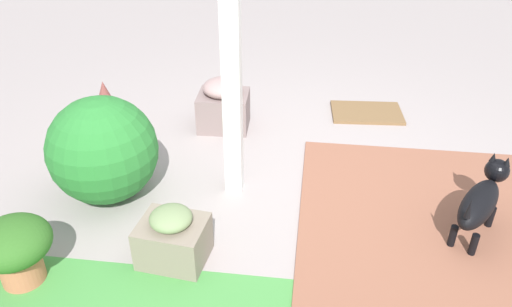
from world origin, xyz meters
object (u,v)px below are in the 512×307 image
Objects in this scene: porch_pillar at (231,48)px; doormat at (367,113)px; stone_planter_nearest at (223,105)px; dog at (481,200)px; terracotta_pot_spiky at (107,110)px; round_shrub at (103,150)px; stone_planter_far at (173,237)px; terracotta_pot_broad at (15,247)px.

porch_pillar reaches higher than doormat.
dog is (-1.93, 1.27, 0.05)m from stone_planter_nearest.
terracotta_pot_spiky reaches higher than doormat.
round_shrub is (0.90, 0.22, -0.72)m from porch_pillar.
stone_planter_far is 0.65× the size of doormat.
terracotta_pot_spiky is at bearing -68.72° from round_shrub.
doormat is at bearing -161.84° from stone_planter_nearest.
terracotta_pot_spiky is 0.78× the size of doormat.
terracotta_pot_spiky reaches higher than stone_planter_nearest.
stone_planter_far is (-0.01, 1.76, -0.06)m from stone_planter_nearest.
terracotta_pot_broad is (-0.15, 1.76, 0.01)m from terracotta_pot_spiky.
porch_pillar is 5.02× the size of stone_planter_far.
terracotta_pot_broad reaches higher than doormat.
terracotta_pot_broad is at bearing 15.77° from dog.
stone_planter_nearest is 1.10× the size of terracotta_pot_broad.
stone_planter_nearest is at bearing -163.66° from terracotta_pot_spiky.
doormat is (-1.98, -1.60, -0.38)m from round_shrub.
terracotta_pot_broad is at bearing 18.85° from stone_planter_far.
terracotta_pot_broad reaches higher than stone_planter_far.
dog is 0.97× the size of doormat.
dog is (-1.92, -0.49, 0.11)m from stone_planter_far.
round_shrub is 1.48× the size of terracotta_pot_spiky.
doormat is at bearing -131.16° from terracotta_pot_broad.
terracotta_pot_broad is 2.88m from dog.
doormat is at bearing -141.12° from round_shrub.
stone_planter_far reaches higher than doormat.
stone_planter_nearest is 1.08× the size of stone_planter_far.
stone_planter_nearest is 1.34m from round_shrub.
stone_planter_nearest is 0.91× the size of terracotta_pot_spiky.
dog is at bearing 146.72° from stone_planter_nearest.
stone_planter_far is 0.84× the size of terracotta_pot_spiky.
porch_pillar is 4.63× the size of stone_planter_nearest.
porch_pillar reaches higher than stone_planter_far.
stone_planter_nearest is 0.71× the size of doormat.
terracotta_pot_spiky is at bearing -55.87° from stone_planter_far.
terracotta_pot_spiky is at bearing 17.39° from doormat.
porch_pillar is 2.07m from doormat.
round_shrub reaches higher than stone_planter_nearest.
round_shrub is 2.58m from dog.
stone_planter_nearest is at bearing -119.11° from round_shrub.
round_shrub is at bearing 38.88° from doormat.
porch_pillar is at bearing -166.43° from round_shrub.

